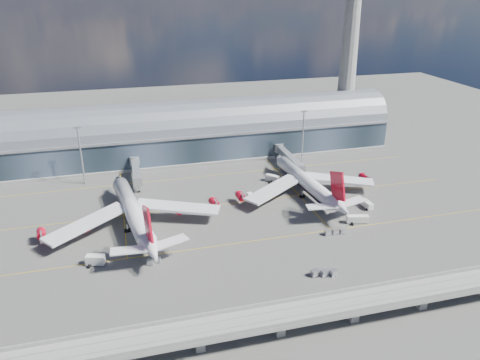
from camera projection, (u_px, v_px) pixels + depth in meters
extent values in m
plane|color=#474744|center=(228.00, 229.00, 164.67)|extent=(500.00, 500.00, 0.00)
cube|color=gold|center=(235.00, 243.00, 155.79)|extent=(200.00, 0.25, 0.01)
cube|color=gold|center=(216.00, 205.00, 182.43)|extent=(200.00, 0.25, 0.01)
cube|color=gold|center=(201.00, 176.00, 209.08)|extent=(200.00, 0.25, 0.01)
cube|color=gold|center=(123.00, 204.00, 182.98)|extent=(0.25, 80.00, 0.01)
cube|color=gold|center=(291.00, 186.00, 199.65)|extent=(0.25, 80.00, 0.01)
cube|color=#1D2830|center=(190.00, 142.00, 231.19)|extent=(200.00, 28.00, 14.00)
cylinder|color=slate|center=(190.00, 129.00, 228.44)|extent=(200.00, 28.00, 28.00)
cube|color=gray|center=(195.00, 137.00, 216.01)|extent=(200.00, 1.00, 1.20)
cube|color=gray|center=(191.00, 155.00, 233.71)|extent=(200.00, 30.00, 1.20)
cube|color=gray|center=(342.00, 132.00, 257.05)|extent=(18.00, 18.00, 8.00)
cone|color=gray|center=(349.00, 56.00, 240.93)|extent=(10.00, 10.00, 90.00)
cube|color=gray|center=(281.00, 316.00, 113.66)|extent=(220.00, 8.50, 1.20)
cube|color=gray|center=(286.00, 324.00, 109.68)|extent=(220.00, 0.40, 1.20)
cube|color=gray|center=(275.00, 303.00, 116.78)|extent=(220.00, 0.40, 1.20)
cube|color=gray|center=(283.00, 318.00, 112.07)|extent=(220.00, 0.12, 0.12)
cube|color=gray|center=(279.00, 310.00, 114.74)|extent=(220.00, 0.12, 0.12)
cube|color=gray|center=(113.00, 358.00, 105.32)|extent=(2.20, 2.20, 5.00)
cube|color=gray|center=(200.00, 341.00, 110.08)|extent=(2.20, 2.20, 5.00)
cube|color=gray|center=(280.00, 326.00, 114.84)|extent=(2.20, 2.20, 5.00)
cube|color=gray|center=(354.00, 312.00, 119.60)|extent=(2.20, 2.20, 5.00)
cube|color=gray|center=(422.00, 300.00, 124.36)|extent=(2.20, 2.20, 5.00)
cylinder|color=gray|center=(81.00, 157.00, 196.70)|extent=(0.70, 0.70, 25.00)
cube|color=gray|center=(77.00, 128.00, 191.71)|extent=(3.00, 0.40, 1.00)
cylinder|color=gray|center=(303.00, 138.00, 220.51)|extent=(0.70, 0.70, 25.00)
cube|color=gray|center=(304.00, 111.00, 215.52)|extent=(3.00, 0.40, 1.00)
cylinder|color=white|center=(133.00, 211.00, 165.08)|extent=(12.89, 50.44, 6.04)
cone|color=white|center=(119.00, 182.00, 188.68)|extent=(7.03, 8.31, 6.04)
cone|color=white|center=(152.00, 250.00, 139.58)|extent=(7.55, 12.06, 6.04)
cube|color=red|center=(148.00, 224.00, 139.04)|extent=(2.21, 11.27, 12.50)
cube|color=white|center=(87.00, 223.00, 158.11)|extent=(29.09, 23.98, 2.44)
cube|color=white|center=(177.00, 207.00, 169.44)|extent=(31.19, 17.55, 2.44)
cylinder|color=red|center=(85.00, 226.00, 160.17)|extent=(3.64, 5.09, 3.02)
cylinder|color=red|center=(41.00, 233.00, 155.14)|extent=(3.64, 5.09, 3.02)
cylinder|color=red|center=(178.00, 209.00, 171.91)|extent=(3.64, 5.09, 3.02)
cylinder|color=red|center=(214.00, 202.00, 176.95)|extent=(3.64, 5.09, 3.02)
cylinder|color=gray|center=(125.00, 202.00, 181.77)|extent=(0.47, 0.47, 2.83)
cylinder|color=gray|center=(127.00, 228.00, 162.54)|extent=(0.57, 0.57, 2.83)
cylinder|color=gray|center=(144.00, 225.00, 164.71)|extent=(0.57, 0.57, 2.83)
cylinder|color=black|center=(127.00, 230.00, 162.89)|extent=(2.25, 1.69, 1.42)
cylinder|color=black|center=(145.00, 227.00, 165.06)|extent=(2.25, 1.69, 1.42)
cylinder|color=white|center=(305.00, 181.00, 190.74)|extent=(8.91, 45.45, 5.42)
cone|color=white|center=(280.00, 160.00, 212.75)|extent=(5.98, 7.87, 5.42)
cone|color=white|center=(340.00, 207.00, 166.82)|extent=(6.27, 11.59, 5.42)
cube|color=red|center=(338.00, 186.00, 166.46)|extent=(1.52, 11.19, 12.37)
cube|color=white|center=(274.00, 189.00, 184.94)|extent=(27.79, 21.42, 2.31)
cube|color=white|center=(339.00, 179.00, 193.89)|extent=(28.81, 18.11, 2.31)
cylinder|color=black|center=(305.00, 184.00, 191.33)|extent=(7.74, 40.77, 4.60)
cylinder|color=red|center=(271.00, 191.00, 187.05)|extent=(3.34, 4.89, 2.99)
cylinder|color=red|center=(240.00, 196.00, 183.07)|extent=(3.34, 4.89, 2.99)
cylinder|color=red|center=(337.00, 181.00, 196.34)|extent=(3.34, 4.89, 2.99)
cylinder|color=red|center=(364.00, 177.00, 200.32)|extent=(3.34, 4.89, 2.99)
cylinder|color=gray|center=(288.00, 176.00, 206.16)|extent=(0.47, 0.47, 2.80)
cylinder|color=gray|center=(302.00, 194.00, 188.20)|extent=(0.56, 0.56, 2.80)
cylinder|color=gray|center=(315.00, 192.00, 190.03)|extent=(0.56, 0.56, 2.80)
cylinder|color=black|center=(302.00, 196.00, 188.55)|extent=(2.16, 1.56, 1.40)
cylinder|color=black|center=(315.00, 194.00, 190.38)|extent=(2.16, 1.56, 1.40)
cube|color=gray|center=(136.00, 170.00, 202.09)|extent=(3.00, 24.00, 3.00)
cube|color=gray|center=(138.00, 181.00, 191.43)|extent=(3.60, 3.60, 3.40)
cylinder|color=gray|center=(134.00, 161.00, 212.75)|extent=(4.40, 4.40, 4.00)
cylinder|color=gray|center=(138.00, 189.00, 192.81)|extent=(0.50, 0.50, 3.40)
cylinder|color=black|center=(139.00, 192.00, 193.34)|extent=(1.40, 0.80, 0.80)
cube|color=gray|center=(289.00, 157.00, 216.89)|extent=(3.00, 28.00, 3.00)
cube|color=gray|center=(300.00, 168.00, 204.46)|extent=(3.60, 3.60, 3.40)
cylinder|color=gray|center=(279.00, 148.00, 229.33)|extent=(4.40, 4.40, 4.00)
cylinder|color=gray|center=(300.00, 175.00, 205.84)|extent=(0.50, 0.50, 3.40)
cylinder|color=black|center=(299.00, 178.00, 206.37)|extent=(1.40, 0.80, 0.80)
cube|color=silver|center=(95.00, 260.00, 143.58)|extent=(6.06, 4.00, 2.90)
cylinder|color=black|center=(102.00, 261.00, 144.93)|extent=(1.73, 2.95, 1.00)
cylinder|color=black|center=(90.00, 265.00, 143.24)|extent=(1.73, 2.95, 1.00)
cube|color=silver|center=(357.00, 219.00, 168.57)|extent=(8.15, 4.09, 2.55)
cylinder|color=black|center=(362.00, 220.00, 170.13)|extent=(1.45, 2.59, 0.88)
cylinder|color=black|center=(352.00, 223.00, 167.89)|extent=(1.45, 2.59, 0.88)
cube|color=silver|center=(367.00, 204.00, 179.54)|extent=(2.36, 5.77, 2.47)
cylinder|color=black|center=(365.00, 205.00, 181.60)|extent=(2.40, 0.93, 0.86)
cylinder|color=black|center=(369.00, 209.00, 178.33)|extent=(2.40, 0.93, 0.86)
cube|color=silver|center=(251.00, 197.00, 186.12)|extent=(2.59, 4.70, 2.33)
cylinder|color=black|center=(250.00, 198.00, 187.84)|extent=(2.32, 1.07, 0.81)
cylinder|color=black|center=(251.00, 201.00, 185.22)|extent=(2.32, 1.07, 0.81)
cube|color=silver|center=(272.00, 178.00, 203.36)|extent=(5.83, 5.89, 2.60)
cylinder|color=black|center=(274.00, 179.00, 205.35)|extent=(2.41, 2.39, 0.90)
cylinder|color=black|center=(270.00, 182.00, 202.27)|extent=(2.41, 2.39, 0.90)
cube|color=gray|center=(150.00, 264.00, 144.13)|extent=(2.55, 2.05, 0.28)
cube|color=#A9A9AE|center=(150.00, 262.00, 143.84)|extent=(2.17, 1.86, 1.38)
cube|color=gray|center=(158.00, 262.00, 145.29)|extent=(2.55, 2.05, 0.28)
cube|color=#A9A9AE|center=(158.00, 260.00, 145.00)|extent=(2.17, 1.86, 1.38)
cube|color=gray|center=(315.00, 275.00, 138.71)|extent=(2.94, 2.31, 0.32)
cube|color=#A9A9AE|center=(315.00, 272.00, 138.37)|extent=(2.49, 2.10, 1.62)
cube|color=gray|center=(324.00, 275.00, 138.76)|extent=(2.94, 2.31, 0.32)
cube|color=#A9A9AE|center=(324.00, 272.00, 138.42)|extent=(2.49, 2.10, 1.62)
cube|color=gray|center=(333.00, 275.00, 138.81)|extent=(2.94, 2.31, 0.32)
cube|color=#A9A9AE|center=(334.00, 272.00, 138.47)|extent=(2.49, 2.10, 1.62)
cube|color=gray|center=(328.00, 234.00, 161.01)|extent=(2.62, 1.84, 0.31)
cube|color=#A9A9AE|center=(328.00, 232.00, 160.68)|extent=(2.19, 1.71, 1.57)
cube|color=gray|center=(335.00, 233.00, 161.49)|extent=(2.62, 1.84, 0.31)
cube|color=#A9A9AE|center=(335.00, 231.00, 161.16)|extent=(2.19, 1.71, 1.57)
cube|color=gray|center=(342.00, 233.00, 161.97)|extent=(2.62, 1.84, 0.31)
cube|color=#A9A9AE|center=(343.00, 231.00, 161.64)|extent=(2.19, 1.71, 1.57)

